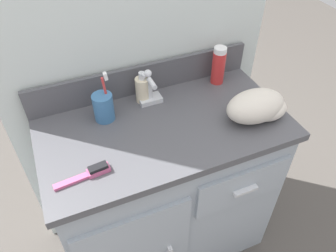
{
  "coord_description": "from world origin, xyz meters",
  "views": [
    {
      "loc": [
        -0.33,
        -0.81,
        1.6
      ],
      "look_at": [
        0.0,
        -0.02,
        0.82
      ],
      "focal_mm": 35.0,
      "sensor_mm": 36.0,
      "label": 1
    }
  ],
  "objects_px": {
    "soap_dispenser": "(143,89)",
    "hand_towel": "(259,107)",
    "toothbrush_cup": "(104,107)",
    "hairbrush": "(90,173)",
    "shaving_cream_can": "(218,66)"
  },
  "relations": [
    {
      "from": "toothbrush_cup",
      "to": "hand_towel",
      "type": "bearing_deg",
      "value": -22.68
    },
    {
      "from": "shaving_cream_can",
      "to": "toothbrush_cup",
      "type": "bearing_deg",
      "value": -174.62
    },
    {
      "from": "toothbrush_cup",
      "to": "soap_dispenser",
      "type": "relative_size",
      "value": 1.4
    },
    {
      "from": "toothbrush_cup",
      "to": "hairbrush",
      "type": "height_order",
      "value": "toothbrush_cup"
    },
    {
      "from": "hand_towel",
      "to": "shaving_cream_can",
      "type": "bearing_deg",
      "value": 94.41
    },
    {
      "from": "hairbrush",
      "to": "hand_towel",
      "type": "distance_m",
      "value": 0.63
    },
    {
      "from": "soap_dispenser",
      "to": "hairbrush",
      "type": "xyz_separation_m",
      "value": [
        -0.28,
        -0.29,
        -0.04
      ]
    },
    {
      "from": "hairbrush",
      "to": "hand_towel",
      "type": "bearing_deg",
      "value": -3.07
    },
    {
      "from": "hairbrush",
      "to": "shaving_cream_can",
      "type": "bearing_deg",
      "value": 19.89
    },
    {
      "from": "hand_towel",
      "to": "soap_dispenser",
      "type": "bearing_deg",
      "value": 143.08
    },
    {
      "from": "soap_dispenser",
      "to": "hand_towel",
      "type": "xyz_separation_m",
      "value": [
        0.35,
        -0.26,
        -0.0
      ]
    },
    {
      "from": "soap_dispenser",
      "to": "hairbrush",
      "type": "distance_m",
      "value": 0.41
    },
    {
      "from": "toothbrush_cup",
      "to": "hairbrush",
      "type": "relative_size",
      "value": 1.05
    },
    {
      "from": "soap_dispenser",
      "to": "shaving_cream_can",
      "type": "xyz_separation_m",
      "value": [
        0.33,
        -0.0,
        0.03
      ]
    },
    {
      "from": "toothbrush_cup",
      "to": "hairbrush",
      "type": "xyz_separation_m",
      "value": [
        -0.11,
        -0.25,
        -0.04
      ]
    }
  ]
}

